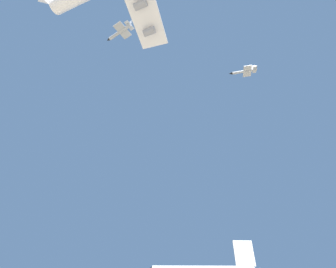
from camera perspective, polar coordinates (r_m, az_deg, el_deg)
The scene contains 2 objects.
chase_jet_lead at distance 138.47m, azimuth 18.46°, elevation 14.57°, with size 15.30×8.55×4.00m.
chase_jet_high_escort at distance 117.67m, azimuth -11.87°, elevation 23.61°, with size 15.33×8.76×4.00m.
Camera 1 is at (-23.90, 84.08, 3.31)m, focal length 24.49 mm.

